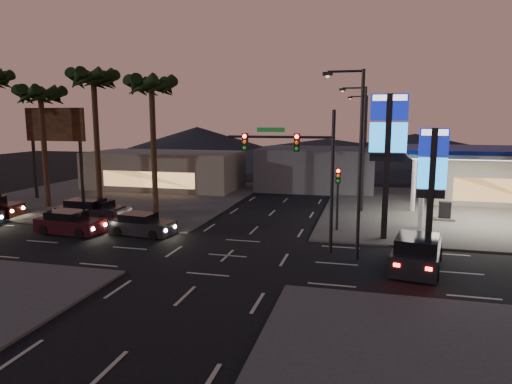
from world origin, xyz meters
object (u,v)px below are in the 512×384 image
(pylon_sign_short, at_px, (432,169))
(car_lane_a_mid, at_px, (70,223))
(suv_station, at_px, (417,253))
(car_lane_b_mid, at_px, (89,211))
(pylon_sign_tall, at_px, (388,137))
(traffic_signal_mast, at_px, (301,160))
(car_lane_b_front, at_px, (99,211))
(car_lane_a_front, at_px, (141,225))
(gas_station, at_px, (494,154))

(pylon_sign_short, bearing_deg, car_lane_a_mid, -174.32)
(suv_station, bearing_deg, car_lane_b_mid, 166.15)
(pylon_sign_tall, height_order, suv_station, pylon_sign_tall)
(pylon_sign_tall, distance_m, car_lane_b_mid, 21.83)
(suv_station, bearing_deg, traffic_signal_mast, 164.71)
(car_lane_b_mid, distance_m, suv_station, 23.25)
(car_lane_b_front, bearing_deg, pylon_sign_short, -4.20)
(car_lane_a_front, distance_m, car_lane_a_mid, 4.82)
(car_lane_a_mid, bearing_deg, traffic_signal_mast, -0.99)
(gas_station, bearing_deg, car_lane_a_front, -158.69)
(car_lane_a_front, bearing_deg, traffic_signal_mast, -5.90)
(pylon_sign_short, xyz_separation_m, traffic_signal_mast, (-7.24, -2.51, 0.57))
(pylon_sign_short, bearing_deg, car_lane_b_mid, 176.72)
(pylon_sign_short, height_order, car_lane_b_mid, pylon_sign_short)
(pylon_sign_tall, xyz_separation_m, car_lane_a_front, (-15.36, -2.42, -5.74))
(car_lane_a_front, relative_size, suv_station, 0.82)
(pylon_sign_tall, bearing_deg, car_lane_a_front, -171.06)
(car_lane_b_front, bearing_deg, car_lane_b_mid, -150.44)
(gas_station, relative_size, car_lane_b_mid, 2.42)
(car_lane_b_front, bearing_deg, car_lane_a_mid, -84.43)
(traffic_signal_mast, xyz_separation_m, car_lane_b_front, (-15.75, 4.20, -4.54))
(pylon_sign_short, height_order, car_lane_b_front, pylon_sign_short)
(gas_station, height_order, car_lane_a_front, gas_station)
(pylon_sign_short, xyz_separation_m, car_lane_b_front, (-22.99, 1.69, -3.97))
(pylon_sign_short, relative_size, car_lane_a_mid, 1.48)
(pylon_sign_short, bearing_deg, traffic_signal_mast, -160.87)
(car_lane_b_front, relative_size, suv_station, 0.87)
(pylon_sign_short, relative_size, traffic_signal_mast, 0.88)
(car_lane_a_mid, relative_size, suv_station, 0.87)
(pylon_sign_short, bearing_deg, car_lane_b_front, 175.80)
(gas_station, height_order, suv_station, gas_station)
(car_lane_a_front, bearing_deg, pylon_sign_tall, 8.94)
(car_lane_b_front, distance_m, suv_station, 22.76)
(traffic_signal_mast, bearing_deg, gas_station, 39.28)
(gas_station, relative_size, suv_station, 2.25)
(traffic_signal_mast, distance_m, suv_station, 7.83)
(traffic_signal_mast, relative_size, car_lane_b_mid, 1.59)
(gas_station, height_order, car_lane_b_mid, gas_station)
(suv_station, bearing_deg, pylon_sign_tall, 105.90)
(car_lane_b_front, distance_m, car_lane_b_mid, 0.69)
(car_lane_a_front, height_order, car_lane_b_mid, car_lane_b_mid)
(car_lane_a_front, bearing_deg, car_lane_b_mid, 154.22)
(suv_station, bearing_deg, car_lane_b_front, 164.96)
(gas_station, distance_m, car_lane_b_mid, 29.56)
(pylon_sign_tall, bearing_deg, pylon_sign_short, -21.80)
(traffic_signal_mast, distance_m, car_lane_b_front, 16.92)
(pylon_sign_tall, height_order, car_lane_a_front, pylon_sign_tall)
(traffic_signal_mast, height_order, suv_station, traffic_signal_mast)
(car_lane_a_front, bearing_deg, gas_station, 21.31)
(pylon_sign_tall, distance_m, car_lane_a_mid, 21.15)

